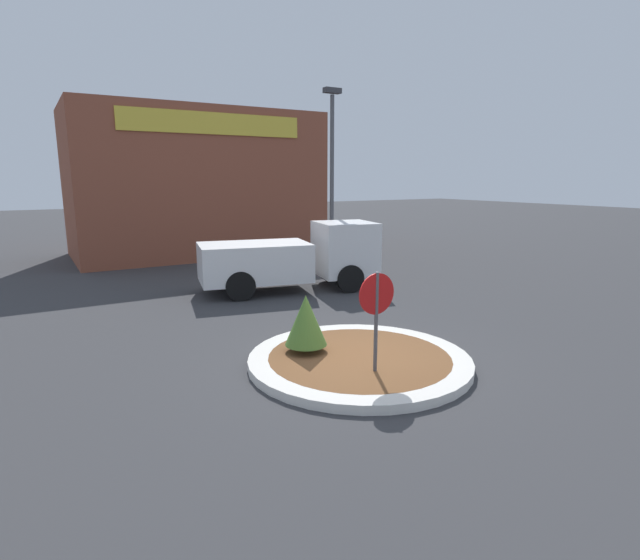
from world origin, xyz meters
TOP-DOWN VIEW (x-y plane):
  - ground_plane at (0.00, 0.00)m, footprint 120.00×120.00m
  - traffic_island at (0.00, 0.00)m, footprint 4.42×4.42m
  - stop_sign at (-0.19, -0.77)m, footprint 0.75×0.07m
  - island_shrub at (-0.77, 0.80)m, footprint 0.86×0.86m
  - utility_truck at (2.06, 6.65)m, footprint 6.03×3.16m
  - storefront_building at (1.88, 16.52)m, footprint 11.29×6.07m
  - light_pole at (5.25, 9.47)m, footprint 0.70×0.30m

SIDE VIEW (x-z plane):
  - ground_plane at x=0.00m, z-range 0.00..0.00m
  - traffic_island at x=0.00m, z-range 0.00..0.18m
  - island_shrub at x=-0.77m, z-range 0.25..1.42m
  - utility_truck at x=2.06m, z-range 0.01..2.20m
  - stop_sign at x=-0.19m, z-range 0.39..2.41m
  - storefront_building at x=1.88m, z-range 0.00..6.73m
  - light_pole at x=5.25m, z-range 0.56..7.61m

